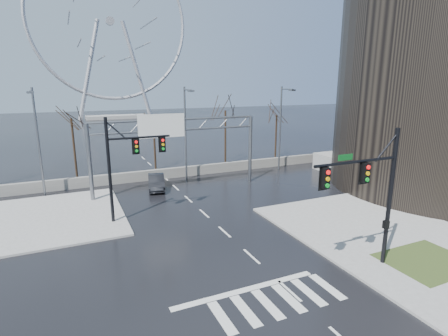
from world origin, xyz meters
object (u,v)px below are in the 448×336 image
signal_mast_near (374,187)px  sign_gantry (173,139)px  ferris_wheel (110,28)px  car (156,182)px  signal_mast_far (125,160)px

signal_mast_near → sign_gantry: (-5.52, 19.00, 0.31)m
ferris_wheel → car: (-6.88, -78.66, -25.40)m
signal_mast_far → sign_gantry: size_ratio=0.49×
sign_gantry → ferris_wheel: bearing=86.2°
sign_gantry → signal_mast_far: bearing=-132.5°
sign_gantry → car: (-1.50, 1.38, -4.45)m
signal_mast_near → ferris_wheel: bearing=90.1°
signal_mast_far → sign_gantry: bearing=47.5°
signal_mast_near → car: size_ratio=1.80×
ferris_wheel → car: bearing=-95.0°
signal_mast_far → sign_gantry: (5.49, 6.00, 0.35)m
signal_mast_near → car: bearing=109.0°
signal_mast_near → ferris_wheel: ferris_wheel is taller
signal_mast_near → ferris_wheel: 101.29m
ferris_wheel → car: ferris_wheel is taller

